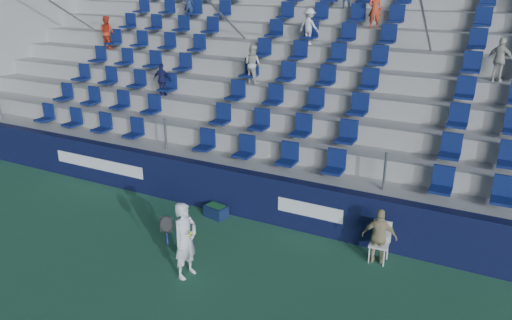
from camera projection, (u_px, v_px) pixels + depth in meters
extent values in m
plane|color=#296040|center=(183.00, 282.00, 9.91)|extent=(70.00, 70.00, 0.00)
cube|color=#0E1234|center=(255.00, 196.00, 12.32)|extent=(24.00, 0.30, 1.20)
cube|color=white|center=(99.00, 164.00, 14.33)|extent=(3.20, 0.02, 0.34)
cube|color=white|center=(310.00, 210.00, 11.54)|extent=(1.60, 0.02, 0.34)
cube|color=gray|center=(266.00, 188.00, 12.80)|extent=(24.00, 0.85, 1.20)
cube|color=gray|center=(280.00, 168.00, 13.42)|extent=(24.00, 0.85, 1.70)
cube|color=gray|center=(292.00, 150.00, 14.04)|extent=(24.00, 0.85, 2.20)
cube|color=gray|center=(304.00, 133.00, 14.66)|extent=(24.00, 0.85, 2.70)
cube|color=gray|center=(315.00, 118.00, 15.28)|extent=(24.00, 0.85, 3.20)
cube|color=gray|center=(325.00, 104.00, 15.90)|extent=(24.00, 0.85, 3.70)
cube|color=gray|center=(334.00, 91.00, 16.53)|extent=(24.00, 0.85, 4.20)
cube|color=gray|center=(342.00, 79.00, 17.15)|extent=(24.00, 0.85, 4.70)
cube|color=gray|center=(350.00, 68.00, 17.77)|extent=(24.00, 0.85, 5.20)
cube|color=gray|center=(357.00, 52.00, 18.15)|extent=(24.00, 0.50, 6.20)
cube|color=gray|center=(39.00, 58.00, 20.03)|extent=(0.30, 7.65, 5.20)
cube|color=#0D1B50|center=(266.00, 153.00, 12.47)|extent=(16.05, 0.50, 0.70)
cube|color=#0D1B50|center=(280.00, 125.00, 13.00)|extent=(16.05, 0.50, 0.70)
cube|color=#0D1B50|center=(294.00, 100.00, 13.54)|extent=(16.05, 0.50, 0.70)
cube|color=#0D1B50|center=(306.00, 76.00, 14.07)|extent=(16.05, 0.50, 0.70)
cube|color=#0D1B50|center=(318.00, 54.00, 14.60)|extent=(16.05, 0.50, 0.70)
cube|color=#0D1B50|center=(328.00, 34.00, 15.14)|extent=(16.05, 0.50, 0.70)
cube|color=#0D1B50|center=(338.00, 15.00, 15.67)|extent=(16.05, 0.50, 0.70)
cylinder|color=gray|center=(229.00, 22.00, 15.61)|extent=(0.06, 7.68, 4.55)
cylinder|color=gray|center=(427.00, 31.00, 13.04)|extent=(0.06, 7.68, 4.55)
cylinder|color=gray|center=(71.00, 14.00, 18.53)|extent=(0.06, 7.68, 4.55)
imported|color=beige|center=(252.00, 64.00, 14.68)|extent=(0.62, 0.53, 1.12)
imported|color=#1A1C4F|center=(162.00, 80.00, 15.32)|extent=(0.63, 0.40, 1.00)
imported|color=navy|center=(189.00, 5.00, 17.98)|extent=(0.43, 0.35, 1.04)
imported|color=beige|center=(500.00, 60.00, 12.41)|extent=(0.69, 0.45, 1.09)
imported|color=red|center=(375.00, 9.00, 15.06)|extent=(0.46, 0.37, 1.09)
imported|color=silver|center=(309.00, 26.00, 15.29)|extent=(0.77, 0.55, 1.08)
imported|color=red|center=(107.00, 32.00, 17.94)|extent=(0.58, 0.47, 1.16)
imported|color=silver|center=(185.00, 240.00, 9.86)|extent=(0.46, 0.63, 1.61)
cylinder|color=navy|center=(167.00, 238.00, 9.73)|extent=(0.03, 0.03, 0.28)
torus|color=black|center=(166.00, 224.00, 9.62)|extent=(0.30, 0.17, 0.28)
plane|color=#262626|center=(166.00, 224.00, 9.62)|extent=(0.30, 0.16, 0.29)
sphere|color=#B8D531|center=(190.00, 236.00, 9.50)|extent=(0.07, 0.07, 0.07)
sphere|color=#B8D531|center=(191.00, 233.00, 9.54)|extent=(0.07, 0.07, 0.07)
cube|color=white|center=(379.00, 244.00, 10.50)|extent=(0.41, 0.41, 0.04)
cube|color=white|center=(382.00, 231.00, 10.57)|extent=(0.39, 0.06, 0.48)
cylinder|color=white|center=(369.00, 255.00, 10.51)|extent=(0.03, 0.03, 0.39)
cylinder|color=white|center=(384.00, 258.00, 10.37)|extent=(0.03, 0.03, 0.39)
cylinder|color=white|center=(373.00, 248.00, 10.77)|extent=(0.03, 0.03, 0.39)
cylinder|color=white|center=(387.00, 252.00, 10.63)|extent=(0.03, 0.03, 0.39)
imported|color=tan|center=(379.00, 237.00, 10.38)|extent=(0.76, 0.41, 1.23)
cube|color=#101C3C|center=(216.00, 211.00, 12.54)|extent=(0.62, 0.47, 0.30)
cube|color=#1E662D|center=(216.00, 209.00, 12.51)|extent=(0.50, 0.35, 0.18)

